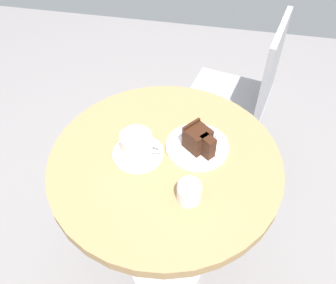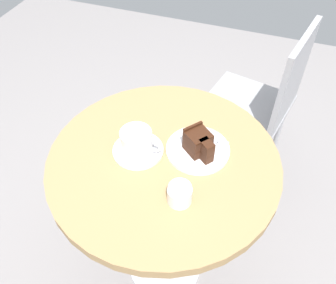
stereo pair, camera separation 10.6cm
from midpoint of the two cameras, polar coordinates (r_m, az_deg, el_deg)
ground_plane at (r=1.72m, az=-2.17°, el=-19.48°), size 4.40×4.40×0.01m
cafe_table at (r=1.17m, az=-3.03°, el=-6.99°), size 0.71×0.71×0.76m
saucer at (r=1.09m, az=-7.58°, el=-1.94°), size 0.16×0.16×0.01m
coffee_cup at (r=1.06m, az=-7.82°, el=-0.36°), size 0.13×0.10×0.07m
teaspoon at (r=1.06m, az=-5.48°, el=-2.56°), size 0.03×0.09×0.00m
cake_plate at (r=1.09m, az=1.96°, el=-0.86°), size 0.19×0.19×0.01m
cake_slice at (r=1.06m, az=2.12°, el=0.23°), size 0.11×0.10×0.08m
fork at (r=1.11m, az=3.93°, el=0.65°), size 0.14×0.02×0.00m
napkin at (r=1.10m, az=2.94°, el=-0.96°), size 0.15×0.15×0.00m
cafe_chair at (r=1.71m, az=10.59°, el=7.97°), size 0.45×0.45×0.87m
sugar_pot at (r=0.95m, az=0.25°, el=-8.03°), size 0.07×0.07×0.07m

